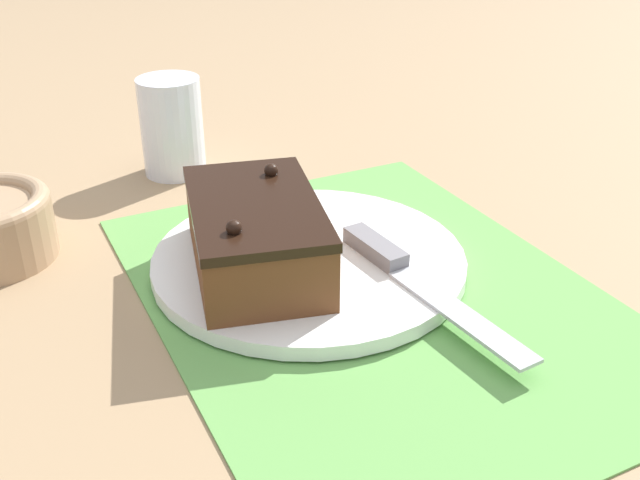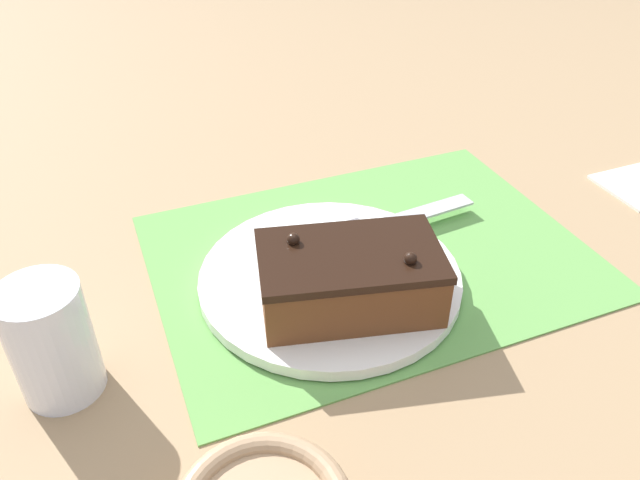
# 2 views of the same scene
# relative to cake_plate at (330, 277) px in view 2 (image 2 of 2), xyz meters

# --- Properties ---
(ground_plane) EXTENTS (3.00, 3.00, 0.00)m
(ground_plane) POSITION_rel_cake_plate_xyz_m (-0.06, -0.03, -0.01)
(ground_plane) COLOR #9E7F5B
(placemat_woven) EXTENTS (0.46, 0.34, 0.00)m
(placemat_woven) POSITION_rel_cake_plate_xyz_m (-0.06, -0.03, -0.01)
(placemat_woven) COLOR #609E4C
(placemat_woven) RESTS_ON ground_plane
(cake_plate) EXTENTS (0.26, 0.26, 0.01)m
(cake_plate) POSITION_rel_cake_plate_xyz_m (0.00, 0.00, 0.00)
(cake_plate) COLOR white
(cake_plate) RESTS_ON placemat_woven
(chocolate_cake) EXTENTS (0.19, 0.14, 0.07)m
(chocolate_cake) POSITION_rel_cake_plate_xyz_m (0.00, 0.05, 0.04)
(chocolate_cake) COLOR brown
(chocolate_cake) RESTS_ON cake_plate
(serving_knife) EXTENTS (0.22, 0.04, 0.01)m
(serving_knife) POSITION_rel_cake_plate_xyz_m (-0.06, -0.05, 0.01)
(serving_knife) COLOR slate
(serving_knife) RESTS_ON cake_plate
(drinking_glass) EXTENTS (0.07, 0.07, 0.11)m
(drinking_glass) POSITION_rel_cake_plate_xyz_m (0.26, 0.04, 0.04)
(drinking_glass) COLOR white
(drinking_glass) RESTS_ON ground_plane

